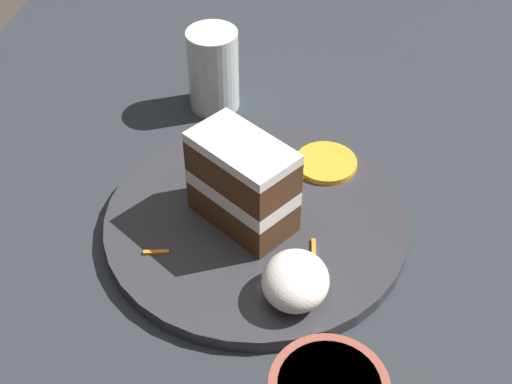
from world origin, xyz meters
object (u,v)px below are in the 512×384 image
plate (256,222)px  cream_dollop (295,281)px  orange_garnish (326,163)px  cake_slice (243,183)px  drinking_glass (214,75)px

plate → cream_dollop: cream_dollop is taller
cream_dollop → orange_garnish: (-0.18, 0.01, -0.02)m
plate → orange_garnish: (-0.09, 0.06, 0.01)m
plate → cream_dollop: (0.09, 0.05, 0.03)m
cake_slice → drinking_glass: (-0.20, -0.07, -0.02)m
cream_dollop → orange_garnish: 0.18m
cream_dollop → orange_garnish: cream_dollop is taller
cake_slice → drinking_glass: 0.22m
cake_slice → orange_garnish: bearing=-2.3°
cream_dollop → drinking_glass: drinking_glass is taller
cake_slice → cream_dollop: cake_slice is taller
orange_garnish → drinking_glass: 0.18m
cake_slice → cream_dollop: bearing=-109.0°
drinking_glass → cake_slice: bearing=19.4°
plate → cake_slice: 0.06m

